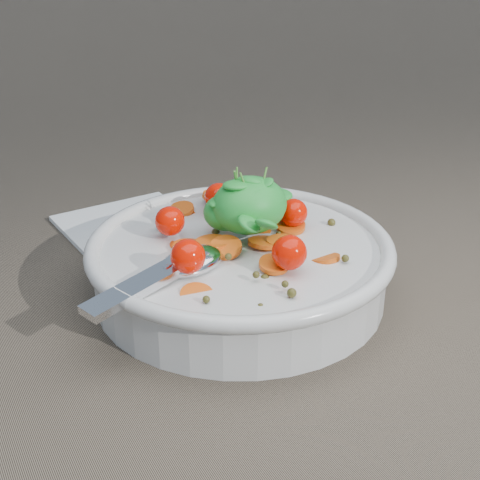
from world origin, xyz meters
name	(u,v)px	position (x,y,z in m)	size (l,w,h in m)	color
ground	(230,314)	(0.00, 0.00, 0.00)	(6.00, 6.00, 0.00)	#6C5E4D
bowl	(240,263)	(0.02, 0.03, 0.03)	(0.29, 0.27, 0.11)	silver
napkin	(128,223)	(-0.01, 0.22, 0.00)	(0.14, 0.12, 0.01)	white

